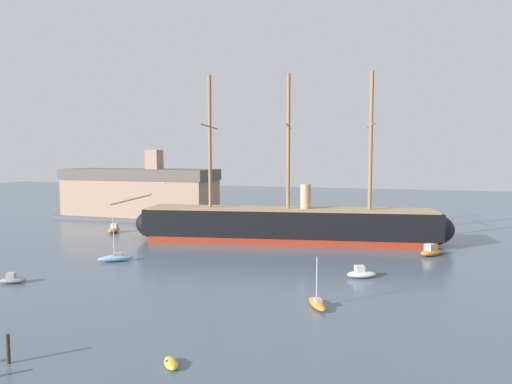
# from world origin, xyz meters

# --- Properties ---
(tall_ship) EXTENTS (60.19, 16.76, 29.13)m
(tall_ship) POSITION_xyz_m (4.97, 57.73, 3.17)
(tall_ship) COLOR maroon
(tall_ship) RESTS_ON ground
(dinghy_foreground_right) EXTENTS (2.06, 2.22, 0.50)m
(dinghy_foreground_right) POSITION_xyz_m (7.71, 10.98, 0.25)
(dinghy_foreground_right) COLOR gold
(dinghy_foreground_right) RESTS_ON ground
(motorboat_mid_left) EXTENTS (3.23, 2.39, 1.25)m
(motorboat_mid_left) POSITION_xyz_m (-20.15, 23.59, 0.44)
(motorboat_mid_left) COLOR gray
(motorboat_mid_left) RESTS_ON ground
(sailboat_mid_right) EXTENTS (2.91, 3.97, 5.07)m
(sailboat_mid_right) POSITION_xyz_m (15.54, 26.21, 0.43)
(sailboat_mid_right) COLOR orange
(sailboat_mid_right) RESTS_ON ground
(sailboat_alongside_bow) EXTENTS (4.77, 4.09, 6.34)m
(sailboat_alongside_bow) POSITION_xyz_m (-15.16, 36.58, 0.53)
(sailboat_alongside_bow) COLOR #7FB2D6
(sailboat_alongside_bow) RESTS_ON ground
(motorboat_alongside_stern) EXTENTS (3.92, 2.81, 1.52)m
(motorboat_alongside_stern) POSITION_xyz_m (18.88, 38.54, 0.53)
(motorboat_alongside_stern) COLOR silver
(motorboat_alongside_stern) RESTS_ON ground
(motorboat_far_left) EXTENTS (2.82, 4.57, 1.79)m
(motorboat_far_left) POSITION_xyz_m (-30.21, 56.99, 0.63)
(motorboat_far_left) COLOR orange
(motorboat_far_left) RESTS_ON ground
(motorboat_far_right) EXTENTS (4.12, 4.54, 1.83)m
(motorboat_far_right) POSITION_xyz_m (28.04, 54.16, 0.64)
(motorboat_far_right) COLOR orange
(motorboat_far_right) RESTS_ON ground
(motorboat_distant_centre) EXTENTS (4.59, 3.93, 1.82)m
(motorboat_distant_centre) POSITION_xyz_m (3.69, 64.38, 0.64)
(motorboat_distant_centre) COLOR #7FB2D6
(motorboat_distant_centre) RESTS_ON ground
(mooring_piling_right_pair) EXTENTS (0.26, 0.26, 2.16)m
(mooring_piling_right_pair) POSITION_xyz_m (-3.67, 7.85, 1.08)
(mooring_piling_right_pair) COLOR #382B1E
(mooring_piling_right_pair) RESTS_ON ground
(dockside_warehouse_left) EXTENTS (40.94, 14.28, 16.65)m
(dockside_warehouse_left) POSITION_xyz_m (-36.54, 76.24, 6.04)
(dockside_warehouse_left) COLOR #565659
(dockside_warehouse_left) RESTS_ON ground
(seagull_in_flight) EXTENTS (1.25, 0.68, 0.14)m
(seagull_in_flight) POSITION_xyz_m (-2.78, 29.10, 11.84)
(seagull_in_flight) COLOR silver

